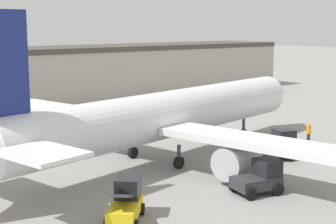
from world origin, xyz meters
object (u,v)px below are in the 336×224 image
(belt_loader_truck, at_px, (126,202))
(pushback_tug, at_px, (277,146))
(airplane, at_px, (160,117))
(baggage_tug, at_px, (260,178))
(ground_crew_worker, at_px, (309,132))

(belt_loader_truck, distance_m, pushback_tug, 16.82)
(airplane, height_order, baggage_tug, airplane)
(belt_loader_truck, bearing_deg, airplane, -2.24)
(ground_crew_worker, height_order, belt_loader_truck, belt_loader_truck)
(belt_loader_truck, bearing_deg, baggage_tug, -54.72)
(ground_crew_worker, relative_size, baggage_tug, 0.56)
(baggage_tug, xyz_separation_m, pushback_tug, (7.41, 4.50, 0.10))
(ground_crew_worker, relative_size, belt_loader_truck, 0.52)
(airplane, bearing_deg, ground_crew_worker, -24.23)
(ground_crew_worker, xyz_separation_m, pushback_tug, (-6.91, -1.83, 0.12))
(airplane, relative_size, belt_loader_truck, 10.86)
(baggage_tug, height_order, belt_loader_truck, belt_loader_truck)
(ground_crew_worker, bearing_deg, airplane, 2.25)
(airplane, relative_size, baggage_tug, 11.68)
(ground_crew_worker, bearing_deg, belt_loader_truck, 27.99)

